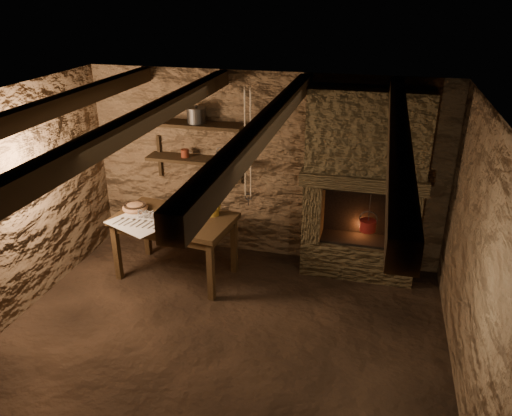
% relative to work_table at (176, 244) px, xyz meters
% --- Properties ---
extents(floor, '(4.50, 4.50, 0.00)m').
position_rel_work_table_xyz_m(floor, '(0.90, -1.17, -0.43)').
color(floor, black).
rests_on(floor, ground).
extents(back_wall, '(4.50, 0.04, 2.40)m').
position_rel_work_table_xyz_m(back_wall, '(0.90, 0.83, 0.77)').
color(back_wall, '#4F3825').
rests_on(back_wall, floor).
extents(front_wall, '(4.50, 0.04, 2.40)m').
position_rel_work_table_xyz_m(front_wall, '(0.90, -3.17, 0.77)').
color(front_wall, '#4F3825').
rests_on(front_wall, floor).
extents(left_wall, '(0.04, 4.00, 2.40)m').
position_rel_work_table_xyz_m(left_wall, '(-1.35, -1.17, 0.77)').
color(left_wall, '#4F3825').
rests_on(left_wall, floor).
extents(right_wall, '(0.04, 4.00, 2.40)m').
position_rel_work_table_xyz_m(right_wall, '(3.15, -1.17, 0.77)').
color(right_wall, '#4F3825').
rests_on(right_wall, floor).
extents(ceiling, '(4.50, 4.00, 0.04)m').
position_rel_work_table_xyz_m(ceiling, '(0.90, -1.17, 1.97)').
color(ceiling, black).
rests_on(ceiling, back_wall).
extents(beam_far_left, '(0.14, 3.95, 0.16)m').
position_rel_work_table_xyz_m(beam_far_left, '(-0.60, -1.17, 1.88)').
color(beam_far_left, black).
rests_on(beam_far_left, ceiling).
extents(beam_mid_left, '(0.14, 3.95, 0.16)m').
position_rel_work_table_xyz_m(beam_mid_left, '(0.40, -1.17, 1.88)').
color(beam_mid_left, black).
rests_on(beam_mid_left, ceiling).
extents(beam_mid_right, '(0.14, 3.95, 0.16)m').
position_rel_work_table_xyz_m(beam_mid_right, '(1.40, -1.17, 1.88)').
color(beam_mid_right, black).
rests_on(beam_mid_right, ceiling).
extents(beam_far_right, '(0.14, 3.95, 0.16)m').
position_rel_work_table_xyz_m(beam_far_right, '(2.40, -1.17, 1.88)').
color(beam_far_right, black).
rests_on(beam_far_right, ceiling).
extents(shelf_lower, '(1.25, 0.30, 0.04)m').
position_rel_work_table_xyz_m(shelf_lower, '(0.05, 0.67, 0.87)').
color(shelf_lower, black).
rests_on(shelf_lower, back_wall).
extents(shelf_upper, '(1.25, 0.30, 0.04)m').
position_rel_work_table_xyz_m(shelf_upper, '(0.05, 0.67, 1.32)').
color(shelf_upper, black).
rests_on(shelf_upper, back_wall).
extents(hearth, '(1.43, 0.51, 2.30)m').
position_rel_work_table_xyz_m(hearth, '(2.15, 0.60, 0.80)').
color(hearth, '#382D1C').
rests_on(hearth, floor).
extents(work_table, '(1.48, 0.97, 0.80)m').
position_rel_work_table_xyz_m(work_table, '(0.00, 0.00, 0.00)').
color(work_table, black).
rests_on(work_table, floor).
extents(linen_cloth, '(0.82, 0.76, 0.01)m').
position_rel_work_table_xyz_m(linen_cloth, '(-0.32, -0.24, 0.37)').
color(linen_cloth, beige).
rests_on(linen_cloth, work_table).
extents(pewter_cutlery_row, '(0.59, 0.42, 0.01)m').
position_rel_work_table_xyz_m(pewter_cutlery_row, '(-0.32, -0.26, 0.38)').
color(pewter_cutlery_row, gray).
rests_on(pewter_cutlery_row, linen_cloth).
extents(drinking_glasses, '(0.21, 0.06, 0.09)m').
position_rel_work_table_xyz_m(drinking_glasses, '(-0.30, -0.12, 0.42)').
color(drinking_glasses, silver).
rests_on(drinking_glasses, linen_cloth).
extents(stoneware_jug, '(0.18, 0.18, 0.50)m').
position_rel_work_table_xyz_m(stoneware_jug, '(0.44, 0.16, 0.58)').
color(stoneware_jug, olive).
rests_on(stoneware_jug, work_table).
extents(wooden_bowl, '(0.39, 0.39, 0.11)m').
position_rel_work_table_xyz_m(wooden_bowl, '(-0.53, 0.06, 0.40)').
color(wooden_bowl, '#8C5E3C').
rests_on(wooden_bowl, work_table).
extents(iron_stockpot, '(0.23, 0.23, 0.17)m').
position_rel_work_table_xyz_m(iron_stockpot, '(0.09, 0.67, 1.43)').
color(iron_stockpot, '#2F2D2A').
rests_on(iron_stockpot, shelf_upper).
extents(tin_pan, '(0.25, 0.16, 0.22)m').
position_rel_work_table_xyz_m(tin_pan, '(-0.42, 0.77, 1.45)').
color(tin_pan, '#9E9E99').
rests_on(tin_pan, shelf_upper).
extents(small_kettle, '(0.18, 0.16, 0.16)m').
position_rel_work_table_xyz_m(small_kettle, '(0.38, 0.67, 0.94)').
color(small_kettle, '#9E9E99').
rests_on(small_kettle, shelf_lower).
extents(rusty_tin, '(0.10, 0.10, 0.10)m').
position_rel_work_table_xyz_m(rusty_tin, '(-0.09, 0.67, 0.94)').
color(rusty_tin, '#5A1E12').
rests_on(rusty_tin, shelf_lower).
extents(red_pot, '(0.22, 0.20, 0.54)m').
position_rel_work_table_xyz_m(red_pot, '(2.25, 0.55, 0.27)').
color(red_pot, maroon).
rests_on(red_pot, hearth).
extents(hanging_ropes, '(0.08, 0.08, 1.20)m').
position_rel_work_table_xyz_m(hanging_ropes, '(0.95, -0.12, 1.37)').
color(hanging_ropes, beige).
rests_on(hanging_ropes, ceiling).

